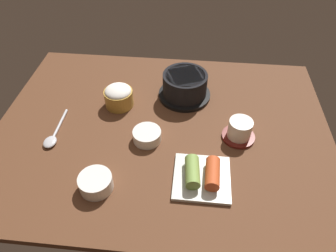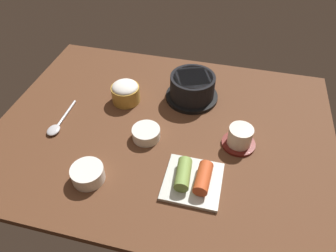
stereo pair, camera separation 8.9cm
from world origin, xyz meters
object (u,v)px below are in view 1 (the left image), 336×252
at_px(stone_pot, 185,86).
at_px(rice_bowl, 119,96).
at_px(banchan_cup_center, 147,135).
at_px(spoon, 53,137).
at_px(tea_cup_with_saucer, 240,130).
at_px(kimchi_plate, 202,175).
at_px(side_bowl_near, 96,182).

bearing_deg(stone_pot, rice_bowl, -162.24).
relative_size(banchan_cup_center, spoon, 0.50).
relative_size(stone_pot, rice_bowl, 1.89).
bearing_deg(banchan_cup_center, stone_pot, 65.94).
xyz_separation_m(rice_bowl, tea_cup_with_saucer, (0.37, -0.11, -0.01)).
distance_m(rice_bowl, tea_cup_with_saucer, 0.39).
bearing_deg(kimchi_plate, spoon, 166.89).
distance_m(tea_cup_with_saucer, side_bowl_near, 0.42).
distance_m(tea_cup_with_saucer, kimchi_plate, 0.19).
bearing_deg(side_bowl_near, tea_cup_with_saucer, 30.14).
xyz_separation_m(banchan_cup_center, kimchi_plate, (0.16, -0.12, -0.00)).
relative_size(rice_bowl, kimchi_plate, 0.63).
relative_size(side_bowl_near, spoon, 0.51).
height_order(kimchi_plate, side_bowl_near, kimchi_plate).
bearing_deg(tea_cup_with_saucer, spoon, -173.75).
height_order(stone_pot, spoon, stone_pot).
height_order(kimchi_plate, spoon, kimchi_plate).
height_order(stone_pot, side_bowl_near, stone_pot).
bearing_deg(kimchi_plate, side_bowl_near, -168.79).
bearing_deg(tea_cup_with_saucer, banchan_cup_center, -172.26).
distance_m(banchan_cup_center, side_bowl_near, 0.20).
bearing_deg(spoon, kimchi_plate, -13.11).
relative_size(rice_bowl, banchan_cup_center, 1.12).
relative_size(kimchi_plate, spoon, 0.88).
distance_m(rice_bowl, banchan_cup_center, 0.18).
bearing_deg(spoon, stone_pot, 32.50).
bearing_deg(side_bowl_near, spoon, 138.31).
distance_m(stone_pot, side_bowl_near, 0.43).
height_order(stone_pot, tea_cup_with_saucer, stone_pot).
distance_m(rice_bowl, side_bowl_near, 0.32).
xyz_separation_m(stone_pot, kimchi_plate, (0.07, -0.33, -0.03)).
height_order(rice_bowl, kimchi_plate, rice_bowl).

